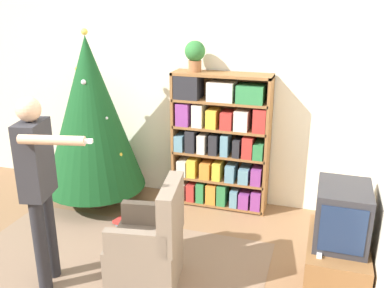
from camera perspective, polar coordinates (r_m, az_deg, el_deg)
wall_back at (r=4.98m, az=-0.75°, el=7.39°), size 8.00×0.10×2.60m
area_rug at (r=3.93m, az=-12.38°, el=-17.38°), size 2.74×2.08×0.01m
bookshelf at (r=4.78m, az=3.72°, el=0.43°), size 1.08×0.31×1.54m
tv_stand at (r=3.69m, az=18.52°, el=-15.68°), size 0.46×0.76×0.53m
television at (r=3.44m, az=19.38°, el=-8.91°), size 0.38×0.49×0.46m
game_remote at (r=3.35m, az=16.62°, el=-13.75°), size 0.04×0.12×0.02m
christmas_tree at (r=4.87m, az=-13.32°, el=3.82°), size 1.14×1.14×2.00m
armchair at (r=3.68m, az=-5.69°, el=-13.73°), size 0.65×0.65×0.92m
standing_person at (r=3.57m, az=-19.76°, el=-4.44°), size 0.69×0.46×1.61m
potted_plant at (r=4.65m, az=0.40°, el=11.93°), size 0.22×0.22×0.33m
book_pile_near_tree at (r=4.68m, az=-9.00°, el=-10.29°), size 0.24×0.20×0.06m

